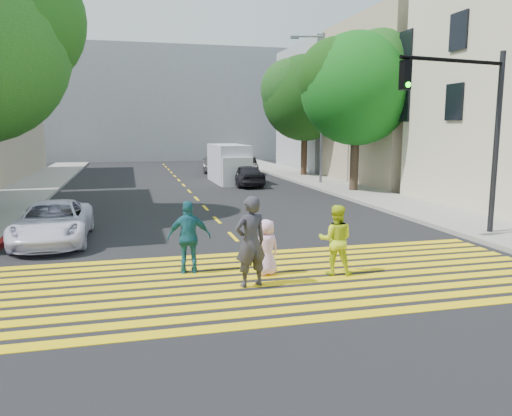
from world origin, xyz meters
name	(u,v)px	position (x,y,z in m)	size (l,w,h in m)	color
ground	(292,298)	(0.00, 0.00, 0.00)	(120.00, 120.00, 0.00)	black
sidewalk_left	(36,186)	(-8.50, 22.00, 0.07)	(3.00, 40.00, 0.15)	gray
sidewalk_right	(355,192)	(8.50, 15.00, 0.07)	(3.00, 60.00, 0.15)	gray
crosswalk	(274,279)	(0.00, 1.28, 0.01)	(13.40, 5.30, 0.01)	yellow
lane_line	(181,183)	(0.00, 22.50, 0.01)	(0.12, 34.40, 0.01)	yellow
building_right_tan	(425,103)	(15.00, 19.00, 5.00)	(10.00, 10.00, 10.00)	tan
building_right_grey	(350,109)	(15.00, 30.00, 5.00)	(10.00, 10.00, 10.00)	gray
backdrop_block	(157,105)	(0.00, 48.00, 6.00)	(30.00, 8.00, 12.00)	gray
tree_right_near	(358,83)	(8.60, 15.25, 5.77)	(7.77, 7.50, 8.53)	black
tree_right_far	(306,93)	(8.97, 24.29, 5.82)	(7.15, 6.73, 8.62)	#463123
pedestrian_man	(251,242)	(-0.64, 0.95, 1.00)	(0.73, 0.48, 2.01)	#2F2E37
pedestrian_woman	(336,240)	(1.52, 1.35, 0.83)	(0.81, 0.63, 1.67)	#C7DE1D
pedestrian_child	(267,247)	(-0.07, 1.70, 0.67)	(0.65, 0.42, 1.33)	#F3B7DF
pedestrian_extra	(189,237)	(-1.82, 2.29, 0.88)	(1.03, 0.43, 1.75)	#1D5F71
white_sedan	(53,222)	(-5.44, 6.56, 0.62)	(2.06, 4.47, 1.24)	white
dark_car_near	(245,175)	(3.54, 19.61, 0.67)	(1.57, 3.90, 1.33)	black
silver_car	(216,163)	(3.45, 29.61, 0.72)	(2.03, 4.98, 1.45)	gray
dark_car_parked	(247,166)	(5.33, 26.93, 0.64)	(1.36, 3.91, 1.29)	black
white_van	(229,165)	(3.00, 21.72, 1.14)	(1.99, 5.12, 2.40)	silver
traffic_signal	(472,118)	(6.98, 3.91, 3.73)	(3.90, 0.87, 5.76)	black
street_lamp	(319,99)	(7.98, 19.19, 5.13)	(2.00, 0.70, 8.93)	slate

